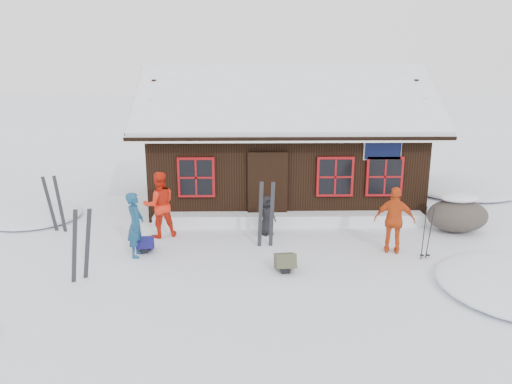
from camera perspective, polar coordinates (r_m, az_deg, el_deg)
ground at (r=12.06m, az=-2.53°, el=-7.20°), size 120.00×120.00×0.00m
mountain_hut at (r=16.46m, az=3.06°, el=4.52°), size 8.90×6.09×4.42m
snow_drift at (r=14.16m, az=3.76°, el=-3.06°), size 7.60×0.60×0.35m
snow_mounds at (r=13.87m, az=4.52°, el=-4.24°), size 20.60×13.20×0.48m
skier_teal at (r=12.07m, az=-13.61°, el=-3.65°), size 0.40×0.59×1.56m
skier_orange_left at (r=13.25m, az=-10.98°, el=-1.42°), size 1.02×0.91×1.75m
skier_orange_right at (r=12.38m, az=15.55°, el=-3.13°), size 1.03×0.65×1.64m
skier_crouched at (r=13.24m, az=1.24°, el=-2.70°), size 0.62×0.57×1.06m
boulder at (r=14.57m, az=22.03°, el=-2.38°), size 1.63×1.22×0.95m
ski_pair_left at (r=11.14m, az=-19.37°, el=-5.82°), size 0.49×0.29×1.60m
ski_pair_mid at (r=14.48m, az=-21.99°, el=-1.36°), size 0.55×0.13×1.60m
ski_pair_right at (r=12.35m, az=1.17°, el=-2.69°), size 0.44×0.07×1.71m
ski_poles at (r=12.29m, az=18.94°, el=-4.54°), size 0.23×0.12×1.30m
backpack_blue at (r=12.52m, az=-12.53°, el=-5.98°), size 0.49×0.61×0.30m
backpack_olive at (r=11.17m, az=3.34°, el=-8.20°), size 0.48×0.60×0.31m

